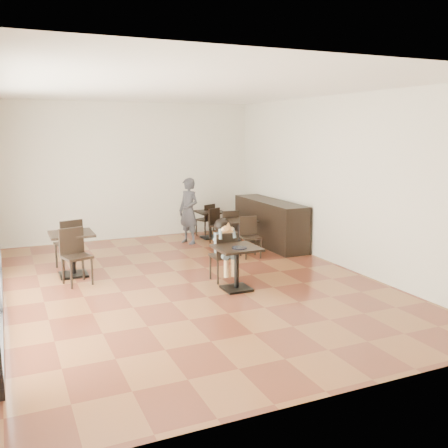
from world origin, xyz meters
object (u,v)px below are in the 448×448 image
chair_back_a (205,220)px  chair_left_b (77,257)px  child_table (237,268)px  chair_mid_a (228,228)px  chair_back_b (219,226)px  cafe_table_mid (239,236)px  child (223,250)px  chair_mid_b (251,238)px  adult_patron (189,211)px  cafe_table_back (210,225)px  cafe_table_left (73,254)px  child_chair (223,256)px  chair_left_a (68,244)px

chair_back_a → chair_left_b: bearing=15.1°
child_table → chair_mid_a: size_ratio=0.87×
chair_back_b → chair_mid_a: bearing=-106.4°
cafe_table_mid → chair_mid_a: (0.00, 0.55, 0.07)m
child → chair_mid_b: 1.70m
cafe_table_mid → chair_mid_a: bearing=90.0°
child_table → chair_back_b: bearing=71.2°
chair_back_a → adult_patron: bearing=19.9°
cafe_table_back → chair_back_b: bearing=-90.0°
cafe_table_back → chair_mid_a: size_ratio=0.80×
child → chair_left_b: (-2.31, 0.79, -0.07)m
cafe_table_left → cafe_table_back: 3.92m
child → chair_mid_a: (1.16, 2.33, -0.13)m
chair_left_b → cafe_table_back: bearing=21.0°
chair_back_b → chair_mid_b: bearing=-112.1°
child_chair → cafe_table_left: 2.68m
cafe_table_mid → chair_back_a: chair_back_a is taller
child_chair → cafe_table_mid: bearing=-123.2°
cafe_table_left → chair_back_a: size_ratio=0.99×
child → cafe_table_left: bearing=149.9°
chair_mid_b → chair_back_a: 2.36m
chair_left_b → cafe_table_mid: bearing=1.0°
chair_back_b → chair_left_a: bearing=169.3°
child_table → cafe_table_mid: child_table is taller
adult_patron → cafe_table_back: (0.65, 0.30, -0.42)m
chair_mid_a → chair_left_b: 3.80m
child_table → chair_left_a: size_ratio=0.76×
cafe_table_left → chair_mid_a: (3.48, 0.98, 0.02)m
adult_patron → chair_left_a: 2.98m
chair_mid_b → chair_left_b: 3.50m
cafe_table_mid → child_chair: bearing=-123.2°
chair_mid_a → chair_left_b: (-3.48, -1.53, 0.06)m
chair_mid_b → chair_left_b: chair_left_b is taller
child_table → child_chair: bearing=90.0°
cafe_table_mid → chair_mid_b: bearing=-90.0°
chair_left_a → chair_back_b: 3.52m
cafe_table_left → chair_left_b: chair_left_b is taller
cafe_table_mid → chair_back_b: chair_back_b is taller
adult_patron → child_chair: bearing=-32.9°
child → chair_mid_a: child is taller
adult_patron → chair_back_a: 0.97m
adult_patron → chair_mid_a: (0.70, -0.63, -0.34)m
cafe_table_left → chair_left_a: chair_left_a is taller
child_table → child_chair: 0.55m
cafe_table_back → chair_left_a: size_ratio=0.69×
chair_left_b → chair_back_b: size_ratio=1.20×
cafe_table_mid → cafe_table_back: bearing=92.0°
cafe_table_left → chair_mid_a: chair_mid_a is taller
chair_left_a → chair_left_b: bearing=75.2°
child_table → child: bearing=90.0°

